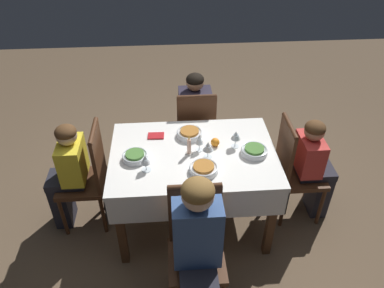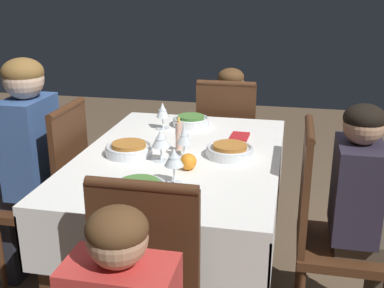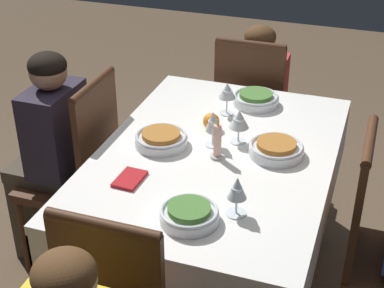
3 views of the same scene
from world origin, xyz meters
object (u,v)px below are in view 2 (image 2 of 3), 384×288
(bowl_east, at_px, (191,121))
(orange_fruit, at_px, (188,162))
(chair_north, at_px, (55,191))
(chair_east, at_px, (227,148))
(person_child_yellow, at_px, (231,135))
(bowl_north, at_px, (129,149))
(wine_glass_east, at_px, (163,111))
(bowl_south, at_px, (230,150))
(chair_south, at_px, (326,227))
(bowl_west, at_px, (139,189))
(wine_glass_south, at_px, (184,136))
(dining_table, at_px, (180,175))
(person_adult_denim, at_px, (24,161))
(napkin_red_folded, at_px, (240,137))
(person_child_dark, at_px, (368,217))
(candle_centerpiece, at_px, (179,138))
(wine_glass_north, at_px, (161,139))
(wine_glass_west, at_px, (174,158))

(bowl_east, xyz_separation_m, orange_fruit, (-0.62, -0.12, 0.01))
(chair_north, distance_m, chair_east, 1.11)
(person_child_yellow, xyz_separation_m, bowl_east, (-0.57, 0.14, 0.25))
(bowl_north, height_order, wine_glass_east, wine_glass_east)
(bowl_south, bearing_deg, chair_south, -101.26)
(bowl_west, relative_size, wine_glass_south, 1.38)
(dining_table, xyz_separation_m, person_adult_denim, (0.03, 0.80, -0.00))
(bowl_north, relative_size, orange_fruit, 3.05)
(chair_east, bearing_deg, napkin_red_folded, 103.50)
(person_adult_denim, bearing_deg, bowl_west, 56.99)
(person_child_dark, distance_m, napkin_red_folded, 0.71)
(dining_table, distance_m, napkin_red_folded, 0.39)
(wine_glass_south, relative_size, napkin_red_folded, 1.11)
(bowl_west, xyz_separation_m, candle_centerpiece, (0.50, -0.03, 0.03))
(dining_table, xyz_separation_m, chair_south, (-0.07, -0.65, -0.15))
(wine_glass_east, bearing_deg, wine_glass_north, -165.71)
(dining_table, distance_m, bowl_south, 0.26)
(wine_glass_west, height_order, candle_centerpiece, candle_centerpiece)
(person_child_yellow, bearing_deg, bowl_north, 73.39)
(wine_glass_west, xyz_separation_m, wine_glass_east, (0.69, 0.23, -0.01))
(candle_centerpiece, bearing_deg, wine_glass_north, 161.98)
(dining_table, distance_m, wine_glass_north, 0.24)
(wine_glass_east, xyz_separation_m, bowl_south, (-0.34, -0.40, -0.07))
(chair_north, distance_m, person_child_dark, 1.47)
(person_child_yellow, height_order, wine_glass_north, person_child_yellow)
(person_child_yellow, xyz_separation_m, wine_glass_east, (-0.66, 0.27, 0.32))
(chair_south, height_order, orange_fruit, chair_south)
(person_child_dark, distance_m, orange_fruit, 0.78)
(dining_table, distance_m, bowl_west, 0.48)
(candle_centerpiece, bearing_deg, napkin_red_folded, -44.35)
(chair_south, bearing_deg, dining_table, 83.69)
(dining_table, height_order, chair_south, chair_south)
(bowl_north, bearing_deg, napkin_red_folded, -52.86)
(chair_north, xyz_separation_m, person_adult_denim, (0.00, 0.15, 0.15))
(person_child_yellow, bearing_deg, bowl_south, 96.96)
(wine_glass_north, bearing_deg, chair_east, -9.39)
(chair_north, height_order, candle_centerpiece, chair_north)
(chair_north, xyz_separation_m, wine_glass_west, (-0.36, -0.71, 0.36))
(wine_glass_west, distance_m, orange_fruit, 0.17)
(candle_centerpiece, height_order, napkin_red_folded, candle_centerpiece)
(person_child_dark, xyz_separation_m, bowl_west, (-0.39, 0.86, 0.22))
(dining_table, bearing_deg, wine_glass_south, -148.47)
(chair_north, bearing_deg, orange_fruit, 74.00)
(dining_table, xyz_separation_m, bowl_south, (0.01, -0.22, 0.13))
(bowl_north, height_order, orange_fruit, orange_fruit)
(bowl_north, bearing_deg, wine_glass_west, -134.87)
(wine_glass_north, height_order, wine_glass_south, wine_glass_south)
(chair_north, bearing_deg, wine_glass_east, 123.96)
(bowl_north, xyz_separation_m, wine_glass_east, (0.41, -0.04, 0.07))
(person_adult_denim, bearing_deg, candle_centerpiece, 90.08)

